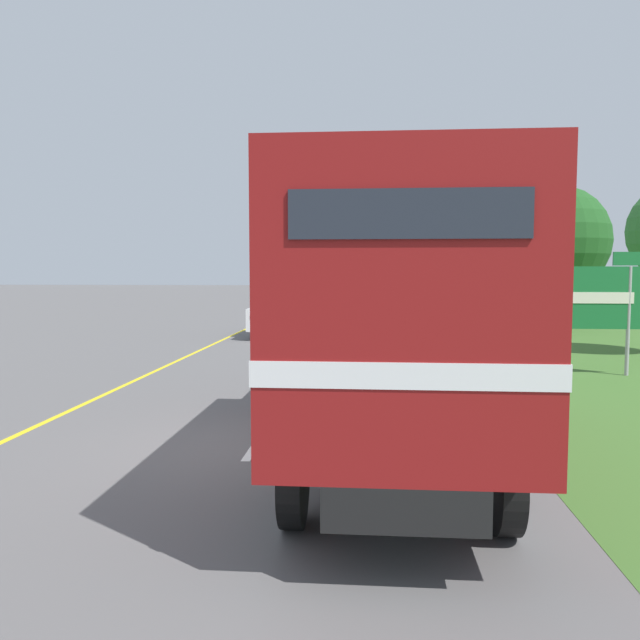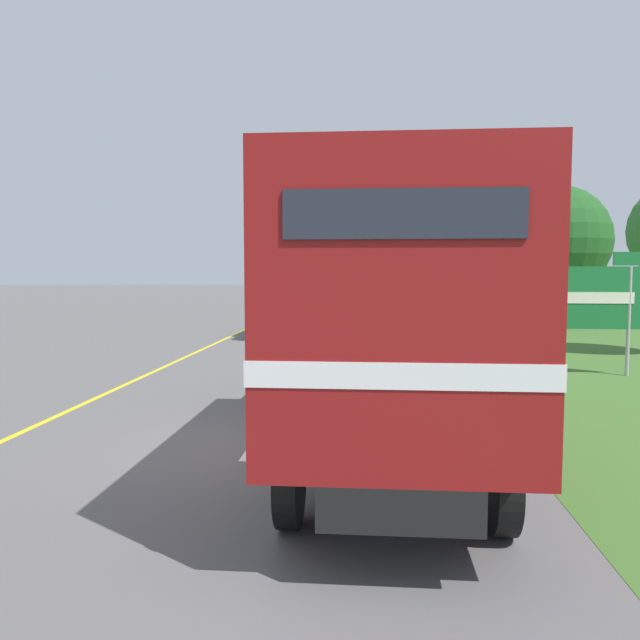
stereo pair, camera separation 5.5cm
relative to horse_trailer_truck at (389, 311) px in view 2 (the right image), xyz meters
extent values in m
plane|color=#5B5959|center=(-1.89, 0.26, -1.95)|extent=(200.00, 200.00, 0.00)
cube|color=yellow|center=(-5.59, 15.90, -1.94)|extent=(0.12, 58.25, 0.01)
cube|color=white|center=(-1.89, 0.92, -1.94)|extent=(0.12, 2.60, 0.01)
cube|color=white|center=(-1.89, 7.52, -1.94)|extent=(0.12, 2.60, 0.01)
cube|color=white|center=(-1.89, 14.12, -1.94)|extent=(0.12, 2.60, 0.01)
cube|color=white|center=(-1.89, 20.72, -1.94)|extent=(0.12, 2.60, 0.01)
cube|color=white|center=(-1.89, 27.32, -1.94)|extent=(0.12, 2.60, 0.01)
cylinder|color=black|center=(-1.00, 3.53, -1.45)|extent=(0.22, 1.00, 1.00)
cylinder|color=black|center=(1.00, 3.53, -1.45)|extent=(0.22, 1.00, 1.00)
cylinder|color=black|center=(-1.00, -2.38, -1.45)|extent=(0.22, 1.00, 1.00)
cylinder|color=black|center=(1.00, -2.38, -1.45)|extent=(0.22, 1.00, 1.00)
cube|color=black|center=(0.00, 0.26, -1.27)|extent=(1.28, 7.89, 0.36)
cube|color=maroon|center=(0.00, -0.79, 0.22)|extent=(2.32, 5.79, 2.61)
cube|color=white|center=(0.00, -0.79, -0.24)|extent=(2.34, 5.81, 0.20)
cube|color=#232833|center=(0.00, -3.69, 0.94)|extent=(1.74, 0.03, 0.36)
cube|color=maroon|center=(0.00, 3.16, -0.14)|extent=(2.23, 2.10, 1.90)
cube|color=#283342|center=(0.00, 4.22, 0.10)|extent=(1.97, 0.03, 0.85)
cylinder|color=black|center=(-4.50, 17.04, -1.62)|extent=(0.16, 0.66, 0.66)
cylinder|color=black|center=(-3.02, 17.04, -1.62)|extent=(0.16, 0.66, 0.66)
cylinder|color=black|center=(-4.50, 14.22, -1.62)|extent=(0.16, 0.66, 0.66)
cylinder|color=black|center=(-3.02, 14.22, -1.62)|extent=(0.16, 0.66, 0.66)
cube|color=white|center=(-3.76, 15.63, -1.21)|extent=(1.80, 4.55, 0.81)
cube|color=#282D38|center=(-3.76, 15.45, -0.47)|extent=(1.55, 2.50, 0.69)
cube|color=red|center=(-4.39, 13.34, -1.07)|extent=(0.20, 0.03, 0.14)
cube|color=red|center=(-3.13, 13.34, -1.07)|extent=(0.20, 0.03, 0.14)
cylinder|color=#9E9EA3|center=(4.15, 6.97, -0.65)|extent=(0.09, 0.09, 2.59)
cylinder|color=#9E9EA3|center=(5.80, 6.97, -0.65)|extent=(0.09, 0.09, 2.59)
cube|color=#196B33|center=(4.97, 6.97, -0.10)|extent=(2.35, 0.06, 1.48)
cube|color=#196B33|center=(5.77, 6.97, 0.82)|extent=(0.75, 0.06, 0.32)
cube|color=silver|center=(4.97, 6.94, -0.10)|extent=(1.84, 0.02, 0.27)
cylinder|color=brown|center=(7.66, 19.74, -0.99)|extent=(0.36, 0.36, 1.92)
sphere|color=#1E511E|center=(7.66, 19.74, 1.86)|extent=(4.72, 4.72, 4.72)
cylinder|color=brown|center=(6.74, 29.30, -1.07)|extent=(0.28, 0.28, 1.76)
sphere|color=#387A33|center=(6.74, 29.30, 1.29)|extent=(3.69, 3.69, 3.69)
cylinder|color=white|center=(2.29, 4.00, -1.47)|extent=(0.07, 0.07, 0.95)
cylinder|color=orange|center=(2.29, 4.00, -1.21)|extent=(0.08, 0.08, 0.10)
camera|label=1|loc=(-0.27, -8.22, 0.53)|focal=35.00mm
camera|label=2|loc=(-0.21, -8.22, 0.53)|focal=35.00mm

